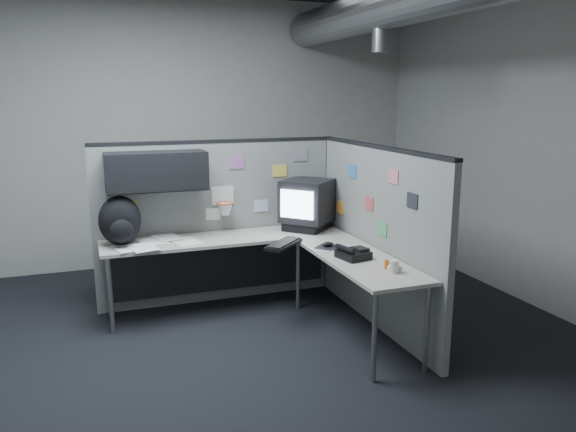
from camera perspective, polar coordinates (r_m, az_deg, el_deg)
name	(u,v)px	position (r m, az deg, el deg)	size (l,w,h in m)	color
room	(333,90)	(4.50, 4.58, 12.68)	(5.62, 5.62, 3.22)	black
partition_back	(203,206)	(5.53, -8.62, 1.03)	(2.44, 0.42, 1.63)	slate
partition_right	(376,236)	(5.09, 8.94, -2.01)	(0.07, 2.23, 1.63)	slate
desk	(259,254)	(5.22, -3.00, -3.87)	(2.31, 2.11, 0.73)	#ADA89D
monitor	(307,204)	(5.61, 1.93, 1.24)	(0.62, 0.62, 0.50)	black
keyboard	(284,244)	(5.03, -0.45, -2.85)	(0.44, 0.43, 0.04)	black
mouse	(328,245)	(5.01, 4.08, -2.98)	(0.27, 0.27, 0.05)	black
phone	(353,254)	(4.67, 6.60, -3.81)	(0.26, 0.28, 0.11)	black
bottles	(391,267)	(4.40, 10.44, -5.11)	(0.12, 0.14, 0.07)	silver
cup	(394,267)	(4.34, 10.70, -5.08)	(0.07, 0.07, 0.10)	beige
papers	(156,243)	(5.25, -13.29, -2.68)	(0.82, 0.67, 0.02)	white
backpack	(120,222)	(5.22, -16.69, -0.54)	(0.44, 0.43, 0.45)	black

